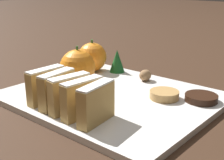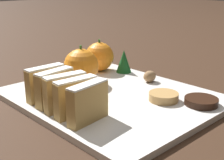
# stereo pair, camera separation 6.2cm
# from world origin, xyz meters

# --- Properties ---
(ground_plane) EXTENTS (6.00, 6.00, 0.00)m
(ground_plane) POSITION_xyz_m (0.00, 0.00, 0.00)
(ground_plane) COLOR #382316
(serving_platter) EXTENTS (0.33, 0.39, 0.01)m
(serving_platter) POSITION_xyz_m (0.00, 0.00, 0.01)
(serving_platter) COLOR white
(serving_platter) RESTS_ON ground_plane
(stollen_slice_front) EXTENTS (0.08, 0.03, 0.06)m
(stollen_slice_front) POSITION_xyz_m (-0.11, -0.06, 0.04)
(stollen_slice_front) COLOR tan
(stollen_slice_front) RESTS_ON serving_platter
(stollen_slice_second) EXTENTS (0.08, 0.03, 0.06)m
(stollen_slice_second) POSITION_xyz_m (-0.11, -0.03, 0.04)
(stollen_slice_second) COLOR tan
(stollen_slice_second) RESTS_ON serving_platter
(stollen_slice_third) EXTENTS (0.08, 0.03, 0.06)m
(stollen_slice_third) POSITION_xyz_m (-0.11, 0.00, 0.04)
(stollen_slice_third) COLOR tan
(stollen_slice_third) RESTS_ON serving_platter
(stollen_slice_fourth) EXTENTS (0.08, 0.03, 0.06)m
(stollen_slice_fourth) POSITION_xyz_m (-0.11, 0.03, 0.04)
(stollen_slice_fourth) COLOR tan
(stollen_slice_fourth) RESTS_ON serving_platter
(stollen_slice_fifth) EXTENTS (0.08, 0.02, 0.06)m
(stollen_slice_fifth) POSITION_xyz_m (-0.11, 0.07, 0.04)
(stollen_slice_fifth) COLOR tan
(stollen_slice_fifth) RESTS_ON serving_platter
(orange_near) EXTENTS (0.08, 0.08, 0.09)m
(orange_near) POSITION_xyz_m (0.00, 0.10, 0.05)
(orange_near) COLOR orange
(orange_near) RESTS_ON serving_platter
(orange_far) EXTENTS (0.07, 0.07, 0.08)m
(orange_far) POSITION_xyz_m (0.10, 0.15, 0.05)
(orange_far) COLOR orange
(orange_far) RESTS_ON serving_platter
(walnut) EXTENTS (0.03, 0.03, 0.03)m
(walnut) POSITION_xyz_m (0.12, -0.00, 0.02)
(walnut) COLOR #8E6B47
(walnut) RESTS_ON serving_platter
(chocolate_cookie) EXTENTS (0.06, 0.06, 0.01)m
(chocolate_cookie) POSITION_xyz_m (0.08, -0.15, 0.02)
(chocolate_cookie) COLOR black
(chocolate_cookie) RESTS_ON serving_platter
(gingerbread_cookie) EXTENTS (0.06, 0.06, 0.02)m
(gingerbread_cookie) POSITION_xyz_m (0.05, -0.09, 0.02)
(gingerbread_cookie) COLOR tan
(gingerbread_cookie) RESTS_ON serving_platter
(evergreen_sprig) EXTENTS (0.04, 0.04, 0.06)m
(evergreen_sprig) POSITION_xyz_m (0.13, 0.09, 0.04)
(evergreen_sprig) COLOR #195623
(evergreen_sprig) RESTS_ON serving_platter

